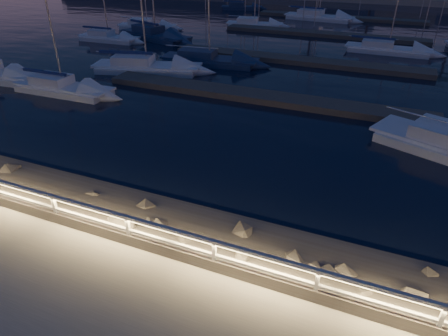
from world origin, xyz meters
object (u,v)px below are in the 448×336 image
Objects in this scene: sailboat_g at (386,48)px; sailboat_c at (207,59)px; sailboat_k at (317,16)px; sailboat_e at (107,37)px; sailboat_n at (253,23)px; sailboat_b at (61,87)px; guard_rail at (100,215)px; sailboat_i at (146,25)px; sailboat_f at (144,66)px; sailboat_m at (241,7)px; sailboat_j at (154,34)px.

sailboat_c is at bearing -142.90° from sailboat_g.
sailboat_g is 18.14m from sailboat_k.
sailboat_e is 17.59m from sailboat_n.
sailboat_n is at bearing 89.97° from sailboat_c.
sailboat_b reaches higher than sailboat_e.
guard_rail is 48.15m from sailboat_k.
sailboat_i is 0.77× the size of sailboat_k.
sailboat_m is (-4.86, 34.16, -0.07)m from sailboat_f.
guard_rail is 17.62m from sailboat_b.
sailboat_b is at bearing -61.90° from sailboat_j.
sailboat_b is 0.84× the size of sailboat_j.
sailboat_f is at bearing -99.40° from sailboat_k.
sailboat_j reaches higher than sailboat_f.
sailboat_m reaches higher than guard_rail.
sailboat_f is (9.75, -8.07, 0.05)m from sailboat_e.
sailboat_c is 5.43m from sailboat_f.
guard_rail is 3.56× the size of sailboat_b.
sailboat_i reaches higher than sailboat_e.
guard_rail is at bearing -43.91° from sailboat_j.
sailboat_j is at bearing -135.73° from sailboat_n.
sailboat_n reaches higher than sailboat_e.
sailboat_f is at bearing -69.59° from sailboat_i.
sailboat_i is (-19.97, 33.70, -0.95)m from guard_rail.
sailboat_k reaches higher than sailboat_g.
guard_rail is at bearing -88.29° from sailboat_n.
sailboat_n is (-15.71, 7.38, -0.01)m from sailboat_g.
sailboat_c is at bearing -18.77° from sailboat_j.
sailboat_f is 1.27× the size of sailboat_n.
sailboat_k is at bearing -34.70° from sailboat_m.
sailboat_g is (19.80, 20.66, -0.01)m from sailboat_b.
sailboat_j is at bearing 34.02° from sailboat_e.
sailboat_m is (4.74, 18.97, -0.03)m from sailboat_i.
sailboat_e is 27.69m from sailboat_k.
sailboat_g is (6.93, 32.66, -0.96)m from guard_rail.
sailboat_f reaches higher than sailboat_n.
sailboat_b is 16.28m from sailboat_e.
sailboat_b is at bearing -83.79° from sailboat_i.
sailboat_k reaches higher than sailboat_n.
sailboat_c is 17.00m from sailboat_g.
sailboat_e is 7.12m from sailboat_i.
sailboat_g is at bearing 45.19° from sailboat_b.
sailboat_c is at bearing 58.98° from sailboat_b.
sailboat_b is 28.61m from sailboat_g.
sailboat_f is 1.11× the size of sailboat_g.
sailboat_j is (-5.85, 10.94, 0.01)m from sailboat_f.
sailboat_e is at bearing 127.12° from guard_rail.
guard_rail is 54.84m from sailboat_m.
sailboat_b is 28.33m from sailboat_n.
sailboat_c is 1.22× the size of sailboat_e.
sailboat_c reaches higher than guard_rail.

